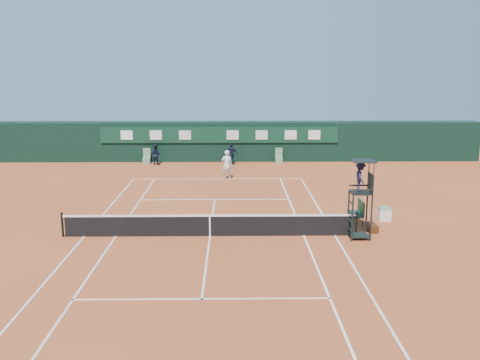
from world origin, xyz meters
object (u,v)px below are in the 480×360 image
tennis_net (210,225)px  player (227,165)px  umpire_chair (361,183)px  player_bench (358,211)px  cooler (384,214)px

tennis_net → player: size_ratio=6.76×
tennis_net → player: (0.62, 11.84, 0.45)m
tennis_net → umpire_chair: size_ratio=3.77×
umpire_chair → player_bench: 2.97m
player → tennis_net: bearing=73.6°
cooler → tennis_net: bearing=-164.3°
umpire_chair → player_bench: bearing=77.9°
player_bench → cooler: player_bench is taller
player → umpire_chair: bearing=101.9°
tennis_net → player_bench: size_ratio=10.75×
player_bench → cooler: 1.48m
umpire_chair → player: (-5.80, 12.23, -1.50)m
cooler → player: 12.24m
player_bench → umpire_chair: bearing=-102.1°
tennis_net → player_bench: same height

